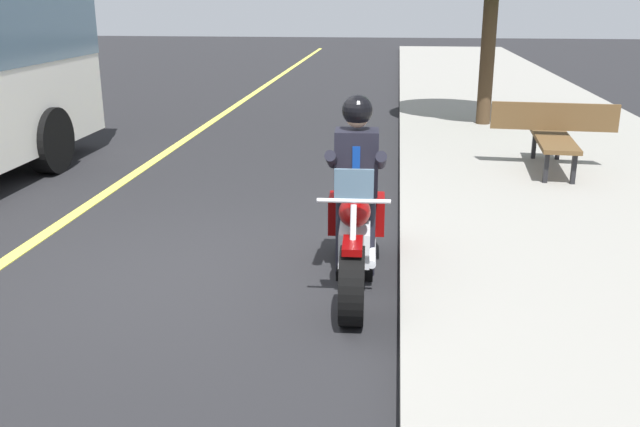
% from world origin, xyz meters
% --- Properties ---
extents(ground_plane, '(80.00, 80.00, 0.00)m').
position_xyz_m(ground_plane, '(0.00, 0.00, 0.00)').
color(ground_plane, black).
extents(motorcycle_main, '(2.22, 0.63, 1.26)m').
position_xyz_m(motorcycle_main, '(-0.04, 1.57, 0.45)').
color(motorcycle_main, black).
rests_on(motorcycle_main, ground_plane).
extents(rider_main, '(0.63, 0.56, 1.74)m').
position_xyz_m(rider_main, '(-0.23, 1.57, 1.04)').
color(rider_main, black).
rests_on(rider_main, ground_plane).
extents(bench_sidewalk, '(1.83, 1.80, 0.95)m').
position_xyz_m(bench_sidewalk, '(-4.25, 4.21, 0.71)').
color(bench_sidewalk, brown).
rests_on(bench_sidewalk, sidewalk_curb).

